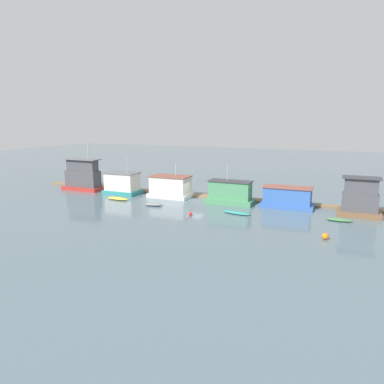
% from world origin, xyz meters
% --- Properties ---
extents(ground_plane, '(200.00, 200.00, 0.00)m').
position_xyz_m(ground_plane, '(0.00, 0.00, 0.00)').
color(ground_plane, slate).
extents(dock_walkway, '(59.60, 1.82, 0.30)m').
position_xyz_m(dock_walkway, '(0.00, 2.75, 0.15)').
color(dock_walkway, '#846B4C').
rests_on(dock_walkway, ground_plane).
extents(houseboat_red, '(7.05, 3.26, 8.18)m').
position_xyz_m(houseboat_red, '(-20.87, 0.15, 2.30)').
color(houseboat_red, red).
rests_on(houseboat_red, ground_plane).
extents(houseboat_teal, '(5.61, 3.68, 6.49)m').
position_xyz_m(houseboat_teal, '(-12.63, -0.27, 1.70)').
color(houseboat_teal, teal).
rests_on(houseboat_teal, ground_plane).
extents(houseboat_white, '(6.46, 3.99, 5.38)m').
position_xyz_m(houseboat_white, '(-4.31, 0.54, 1.62)').
color(houseboat_white, white).
rests_on(houseboat_white, ground_plane).
extents(houseboat_green, '(6.80, 3.22, 5.75)m').
position_xyz_m(houseboat_green, '(5.65, -0.18, 1.54)').
color(houseboat_green, '#4C9360').
rests_on(houseboat_green, ground_plane).
extents(houseboat_blue, '(7.19, 3.50, 2.91)m').
position_xyz_m(houseboat_blue, '(13.67, 0.46, 1.36)').
color(houseboat_blue, '#3866B7').
rests_on(houseboat_blue, ground_plane).
extents(houseboat_brown, '(5.20, 3.46, 4.94)m').
position_xyz_m(houseboat_brown, '(22.79, -0.48, 2.18)').
color(houseboat_brown, brown).
rests_on(houseboat_brown, ground_plane).
extents(dinghy_yellow, '(3.85, 1.52, 0.40)m').
position_xyz_m(dinghy_yellow, '(-10.76, -4.48, 0.20)').
color(dinghy_yellow, yellow).
rests_on(dinghy_yellow, ground_plane).
extents(dinghy_grey, '(2.74, 1.50, 0.45)m').
position_xyz_m(dinghy_grey, '(-3.84, -5.85, 0.23)').
color(dinghy_grey, gray).
rests_on(dinghy_grey, ground_plane).
extents(dinghy_teal, '(4.00, 1.74, 0.36)m').
position_xyz_m(dinghy_teal, '(8.26, -5.76, 0.18)').
color(dinghy_teal, teal).
rests_on(dinghy_teal, ground_plane).
extents(dinghy_green, '(3.05, 1.21, 0.39)m').
position_xyz_m(dinghy_green, '(20.60, -4.24, 0.20)').
color(dinghy_green, '#47844C').
rests_on(dinghy_green, ground_plane).
extents(buoy_orange, '(0.68, 0.68, 0.68)m').
position_xyz_m(buoy_orange, '(19.49, -12.16, 0.34)').
color(buoy_orange, orange).
rests_on(buoy_orange, ground_plane).
extents(buoy_red, '(0.49, 0.49, 0.49)m').
position_xyz_m(buoy_red, '(3.08, -8.84, 0.24)').
color(buoy_red, red).
rests_on(buoy_red, ground_plane).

